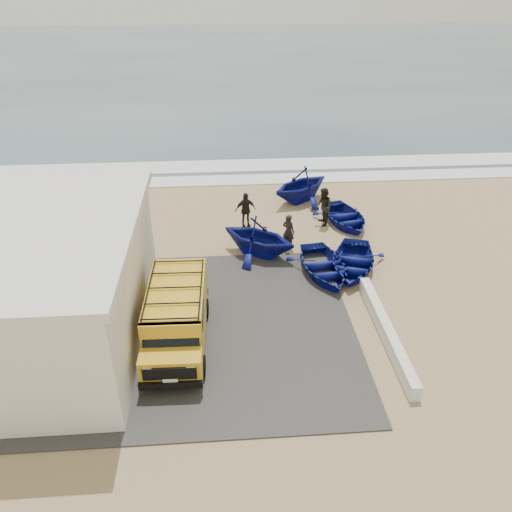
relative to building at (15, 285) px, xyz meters
name	(u,v)px	position (x,y,z in m)	size (l,w,h in m)	color
ground	(239,294)	(7.50, 2.00, -2.16)	(160.00, 160.00, 0.00)	tan
slab	(186,328)	(5.50, 0.00, -2.14)	(12.00, 10.00, 0.05)	#3A3735
ocean	(220,59)	(7.50, 58.00, -2.16)	(180.00, 88.00, 0.01)	#385166
surf_line	(230,180)	(7.50, 14.00, -2.13)	(180.00, 1.60, 0.06)	white
surf_wash	(229,166)	(7.50, 16.50, -2.14)	(180.00, 2.20, 0.04)	white
building	(15,285)	(0.00, 0.00, 0.00)	(8.40, 9.40, 4.30)	white
parapet	(386,331)	(12.50, -1.00, -1.89)	(0.35, 6.00, 0.55)	silver
van	(176,315)	(5.27, -0.63, -1.04)	(2.08, 4.94, 2.10)	gold
boat_near_left	(324,266)	(11.11, 3.23, -1.78)	(2.67, 3.74, 0.78)	navy
boat_near_right	(352,262)	(12.40, 3.52, -1.77)	(2.70, 3.78, 0.78)	navy
boat_mid_left	(258,237)	(8.51, 5.08, -1.24)	(3.01, 3.49, 1.84)	navy
boat_mid_right	(345,217)	(13.08, 7.81, -1.79)	(2.57, 3.60, 0.74)	navy
boat_far_left	(301,184)	(11.29, 10.78, -1.20)	(3.16, 3.66, 1.93)	navy
fisherman_front	(288,231)	(9.92, 5.62, -1.33)	(0.61, 0.40, 1.67)	black
fisherman_middle	(323,207)	(11.93, 7.81, -1.20)	(0.94, 0.73, 1.93)	black
fisherman_back	(245,210)	(8.09, 7.92, -1.27)	(1.05, 0.44, 1.78)	black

